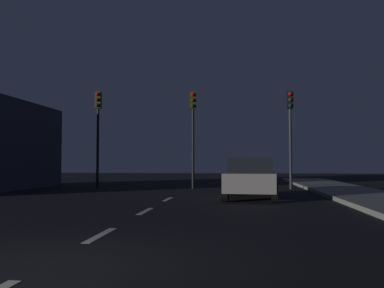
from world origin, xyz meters
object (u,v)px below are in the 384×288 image
traffic_signal_right (290,121)px  car_stopped_ahead (251,178)px  traffic_signal_center (193,121)px  traffic_signal_left (98,121)px

traffic_signal_right → car_stopped_ahead: size_ratio=1.22×
traffic_signal_center → traffic_signal_right: 5.02m
traffic_signal_left → car_stopped_ahead: size_ratio=1.26×
car_stopped_ahead → traffic_signal_center: bearing=116.1°
traffic_signal_left → traffic_signal_right: (10.19, -0.00, -0.11)m
traffic_signal_left → traffic_signal_right: traffic_signal_left is taller
car_stopped_ahead → traffic_signal_left: bearing=144.2°
traffic_signal_center → car_stopped_ahead: traffic_signal_center is taller
traffic_signal_right → traffic_signal_center: bearing=180.0°
traffic_signal_left → traffic_signal_right: bearing=-0.0°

